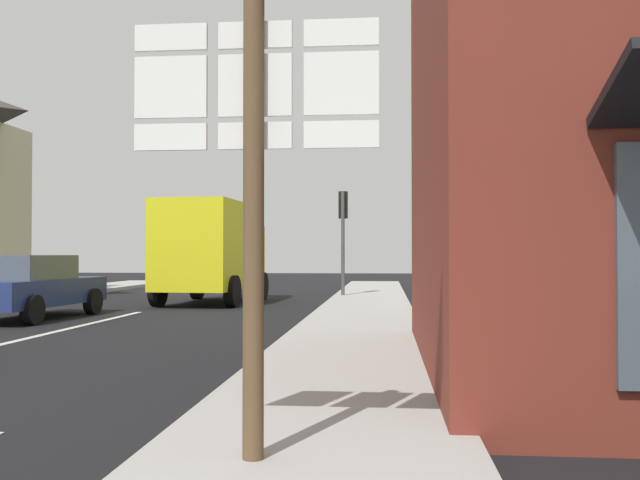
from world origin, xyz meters
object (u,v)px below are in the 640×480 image
(delivery_truck, at_px, (211,249))
(traffic_light_far_right, at_px, (343,219))
(sedan_far, at_px, (28,286))
(route_sign_post, at_px, (254,176))

(delivery_truck, height_order, traffic_light_far_right, traffic_light_far_right)
(sedan_far, distance_m, route_sign_post, 13.12)
(delivery_truck, height_order, route_sign_post, route_sign_post)
(route_sign_post, bearing_deg, delivery_truck, 105.09)
(route_sign_post, bearing_deg, sedan_far, 123.99)
(route_sign_post, height_order, traffic_light_far_right, traffic_light_far_right)
(delivery_truck, bearing_deg, route_sign_post, -74.91)
(sedan_far, distance_m, traffic_light_far_right, 10.63)
(delivery_truck, xyz_separation_m, traffic_light_far_right, (3.88, 2.49, 1.01))
(delivery_truck, relative_size, traffic_light_far_right, 1.43)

